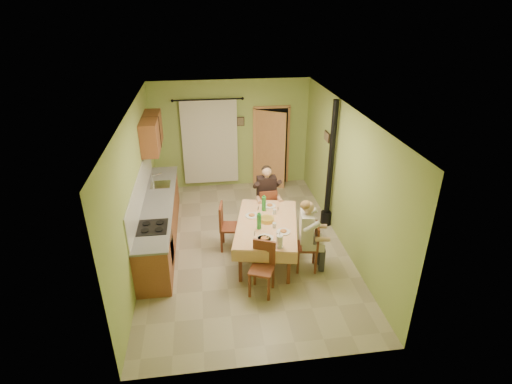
{
  "coord_description": "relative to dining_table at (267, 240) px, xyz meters",
  "views": [
    {
      "loc": [
        -0.71,
        -6.86,
        4.6
      ],
      "look_at": [
        0.25,
        0.1,
        1.15
      ],
      "focal_mm": 28.0,
      "sensor_mm": 36.0,
      "label": 1
    }
  ],
  "objects": [
    {
      "name": "tableware",
      "position": [
        -0.01,
        -0.1,
        0.45
      ],
      "size": [
        0.74,
        1.66,
        0.33
      ],
      "color": "white",
      "rests_on": "dining_table"
    },
    {
      "name": "curtain",
      "position": [
        -0.93,
        3.35,
        0.88
      ],
      "size": [
        1.7,
        0.07,
        2.22
      ],
      "color": "black",
      "rests_on": "ground"
    },
    {
      "name": "man_right",
      "position": [
        0.67,
        -0.48,
        0.5
      ],
      "size": [
        0.52,
        0.62,
        1.39
      ],
      "rotation": [
        0.0,
        0.0,
        1.41
      ],
      "color": "beige",
      "rests_on": "chair_right"
    },
    {
      "name": "chair_left",
      "position": [
        -0.67,
        0.4,
        -0.09
      ],
      "size": [
        0.48,
        0.48,
        0.97
      ],
      "rotation": [
        0.0,
        0.0,
        -1.73
      ],
      "color": "brown",
      "rests_on": "ground"
    },
    {
      "name": "doorway",
      "position": [
        0.64,
        3.32,
        0.67
      ],
      "size": [
        0.96,
        0.47,
        2.15
      ],
      "color": "black",
      "rests_on": "ground"
    },
    {
      "name": "chair_far",
      "position": [
        0.18,
        1.13,
        -0.09
      ],
      "size": [
        0.4,
        0.4,
        0.93
      ],
      "rotation": [
        0.0,
        0.0,
        0.05
      ],
      "color": "brown",
      "rests_on": "ground"
    },
    {
      "name": "room_shell",
      "position": [
        -0.38,
        0.45,
        1.44
      ],
      "size": [
        4.04,
        6.04,
        2.82
      ],
      "color": "#A1BA5F",
      "rests_on": "ground"
    },
    {
      "name": "chair_right",
      "position": [
        0.68,
        -0.48,
        -0.09
      ],
      "size": [
        0.44,
        0.44,
        0.94
      ],
      "rotation": [
        0.0,
        0.0,
        1.41
      ],
      "color": "brown",
      "rests_on": "ground"
    },
    {
      "name": "picture_right",
      "position": [
        1.59,
        1.65,
        1.47
      ],
      "size": [
        0.03,
        0.31,
        0.21
      ],
      "primitive_type": "cube",
      "color": "brown",
      "rests_on": "room_shell"
    },
    {
      "name": "man_far",
      "position": [
        0.18,
        1.14,
        0.5
      ],
      "size": [
        0.59,
        0.47,
        1.39
      ],
      "rotation": [
        0.0,
        0.0,
        0.05
      ],
      "color": "black",
      "rests_on": "chair_far"
    },
    {
      "name": "stove_flue",
      "position": [
        1.52,
        1.05,
        0.65
      ],
      "size": [
        0.24,
        0.24,
        2.8
      ],
      "color": "black",
      "rests_on": "ground"
    },
    {
      "name": "dining_table",
      "position": [
        0.0,
        0.0,
        0.0
      ],
      "size": [
        1.48,
        2.07,
        0.76
      ],
      "rotation": [
        0.0,
        0.0,
        -0.21
      ],
      "color": "#E9AC7A",
      "rests_on": "ground"
    },
    {
      "name": "picture_back",
      "position": [
        -0.13,
        3.42,
        1.37
      ],
      "size": [
        0.19,
        0.03,
        0.23
      ],
      "primitive_type": "cube",
      "color": "black",
      "rests_on": "room_shell"
    },
    {
      "name": "kitchen_run",
      "position": [
        -2.09,
        0.85,
        0.1
      ],
      "size": [
        0.64,
        3.64,
        1.56
      ],
      "color": "brown",
      "rests_on": "ground"
    },
    {
      "name": "floor",
      "position": [
        -0.38,
        0.45,
        -0.38
      ],
      "size": [
        4.0,
        6.0,
        0.01
      ],
      "primitive_type": "cube",
      "color": "tan",
      "rests_on": "ground"
    },
    {
      "name": "upper_cabinets",
      "position": [
        -2.2,
        2.15,
        1.57
      ],
      "size": [
        0.35,
        1.4,
        0.7
      ],
      "primitive_type": "cube",
      "color": "brown",
      "rests_on": "room_shell"
    },
    {
      "name": "chair_near",
      "position": [
        -0.25,
        -1.03,
        -0.09
      ],
      "size": [
        0.51,
        0.51,
        0.95
      ],
      "rotation": [
        0.0,
        0.0,
        2.74
      ],
      "color": "brown",
      "rests_on": "ground"
    }
  ]
}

